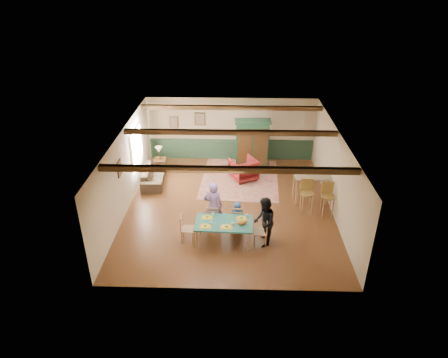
{
  "coord_description": "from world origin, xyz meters",
  "views": [
    {
      "loc": [
        0.17,
        -11.78,
        7.35
      ],
      "look_at": [
        -0.18,
        -0.09,
        1.15
      ],
      "focal_mm": 32.0,
      "sensor_mm": 36.0,
      "label": 1
    }
  ],
  "objects_px": {
    "dining_chair_end_right": "(260,231)",
    "cat": "(241,223)",
    "dining_chair_far_right": "(237,218)",
    "bar_stool_right": "(327,200)",
    "person_woman": "(264,222)",
    "armchair": "(244,169)",
    "dining_chair_far_left": "(213,217)",
    "table_lamp": "(159,153)",
    "dining_table": "(224,232)",
    "counter_table": "(310,188)",
    "bar_stool_left": "(307,198)",
    "end_table": "(160,165)",
    "armoire": "(252,144)",
    "dining_chair_end_left": "(188,228)",
    "person_man": "(213,206)",
    "person_child": "(237,216)",
    "sofa": "(154,175)"
  },
  "relations": [
    {
      "from": "dining_table",
      "to": "dining_chair_far_left",
      "type": "distance_m",
      "value": 0.78
    },
    {
      "from": "armoire",
      "to": "table_lamp",
      "type": "distance_m",
      "value": 3.77
    },
    {
      "from": "dining_table",
      "to": "cat",
      "type": "distance_m",
      "value": 0.69
    },
    {
      "from": "counter_table",
      "to": "end_table",
      "type": "bearing_deg",
      "value": 159.86
    },
    {
      "from": "person_man",
      "to": "armchair",
      "type": "distance_m",
      "value": 3.52
    },
    {
      "from": "dining_chair_end_left",
      "to": "armoire",
      "type": "bearing_deg",
      "value": -19.77
    },
    {
      "from": "dining_chair_end_right",
      "to": "bar_stool_left",
      "type": "relative_size",
      "value": 0.74
    },
    {
      "from": "armoire",
      "to": "end_table",
      "type": "relative_size",
      "value": 3.54
    },
    {
      "from": "table_lamp",
      "to": "bar_stool_right",
      "type": "height_order",
      "value": "bar_stool_right"
    },
    {
      "from": "dining_chair_end_left",
      "to": "armoire",
      "type": "distance_m",
      "value": 5.65
    },
    {
      "from": "dining_chair_far_left",
      "to": "table_lamp",
      "type": "distance_m",
      "value": 4.63
    },
    {
      "from": "person_child",
      "to": "bar_stool_left",
      "type": "height_order",
      "value": "bar_stool_left"
    },
    {
      "from": "person_child",
      "to": "armchair",
      "type": "height_order",
      "value": "person_child"
    },
    {
      "from": "dining_chair_far_right",
      "to": "bar_stool_left",
      "type": "distance_m",
      "value": 2.53
    },
    {
      "from": "dining_table",
      "to": "cat",
      "type": "height_order",
      "value": "cat"
    },
    {
      "from": "dining_chair_far_right",
      "to": "armoire",
      "type": "distance_m",
      "value": 4.67
    },
    {
      "from": "dining_chair_far_left",
      "to": "person_woman",
      "type": "xyz_separation_m",
      "value": [
        1.53,
        -0.73,
        0.33
      ]
    },
    {
      "from": "dining_chair_end_right",
      "to": "counter_table",
      "type": "bearing_deg",
      "value": 145.97
    },
    {
      "from": "armoire",
      "to": "sofa",
      "type": "distance_m",
      "value": 4.16
    },
    {
      "from": "dining_chair_end_left",
      "to": "cat",
      "type": "bearing_deg",
      "value": -93.37
    },
    {
      "from": "sofa",
      "to": "person_woman",
      "type": "bearing_deg",
      "value": -138.02
    },
    {
      "from": "person_woman",
      "to": "end_table",
      "type": "height_order",
      "value": "person_woman"
    },
    {
      "from": "dining_chair_end_right",
      "to": "bar_stool_left",
      "type": "bearing_deg",
      "value": 138.81
    },
    {
      "from": "dining_table",
      "to": "bar_stool_right",
      "type": "bearing_deg",
      "value": 24.99
    },
    {
      "from": "person_woman",
      "to": "sofa",
      "type": "bearing_deg",
      "value": -131.9
    },
    {
      "from": "table_lamp",
      "to": "bar_stool_left",
      "type": "relative_size",
      "value": 0.43
    },
    {
      "from": "cat",
      "to": "table_lamp",
      "type": "distance_m",
      "value": 5.76
    },
    {
      "from": "armchair",
      "to": "table_lamp",
      "type": "height_order",
      "value": "table_lamp"
    },
    {
      "from": "dining_chair_far_right",
      "to": "dining_chair_end_left",
      "type": "distance_m",
      "value": 1.61
    },
    {
      "from": "dining_chair_end_left",
      "to": "counter_table",
      "type": "xyz_separation_m",
      "value": [
        4.05,
        2.53,
        0.06
      ]
    },
    {
      "from": "person_man",
      "to": "person_child",
      "type": "relative_size",
      "value": 1.72
    },
    {
      "from": "table_lamp",
      "to": "counter_table",
      "type": "xyz_separation_m",
      "value": [
        5.69,
        -2.09,
        -0.33
      ]
    },
    {
      "from": "dining_chair_far_right",
      "to": "bar_stool_right",
      "type": "bearing_deg",
      "value": -161.14
    },
    {
      "from": "dining_chair_end_right",
      "to": "person_man",
      "type": "height_order",
      "value": "person_man"
    },
    {
      "from": "dining_chair_end_right",
      "to": "bar_stool_right",
      "type": "height_order",
      "value": "bar_stool_right"
    },
    {
      "from": "dining_table",
      "to": "person_woman",
      "type": "height_order",
      "value": "person_woman"
    },
    {
      "from": "person_child",
      "to": "cat",
      "type": "height_order",
      "value": "person_child"
    },
    {
      "from": "dining_chair_end_right",
      "to": "person_man",
      "type": "xyz_separation_m",
      "value": [
        -1.44,
        0.8,
        0.37
      ]
    },
    {
      "from": "counter_table",
      "to": "bar_stool_right",
      "type": "xyz_separation_m",
      "value": [
        0.39,
        -0.99,
        0.09
      ]
    },
    {
      "from": "dining_chair_far_left",
      "to": "dining_chair_end_left",
      "type": "xyz_separation_m",
      "value": [
        -0.73,
        -0.66,
        0.0
      ]
    },
    {
      "from": "armchair",
      "to": "bar_stool_left",
      "type": "xyz_separation_m",
      "value": [
        2.07,
        -2.43,
        0.18
      ]
    },
    {
      "from": "dining_chair_far_left",
      "to": "counter_table",
      "type": "distance_m",
      "value": 3.82
    },
    {
      "from": "person_man",
      "to": "armoire",
      "type": "distance_m",
      "value": 4.7
    },
    {
      "from": "dining_chair_end_left",
      "to": "armchair",
      "type": "xyz_separation_m",
      "value": [
        1.73,
        4.09,
        -0.02
      ]
    },
    {
      "from": "dining_chair_far_left",
      "to": "armchair",
      "type": "xyz_separation_m",
      "value": [
        1.0,
        3.43,
        -0.02
      ]
    },
    {
      "from": "dining_chair_end_right",
      "to": "cat",
      "type": "relative_size",
      "value": 2.64
    },
    {
      "from": "cat",
      "to": "armoire",
      "type": "relative_size",
      "value": 0.17
    },
    {
      "from": "person_woman",
      "to": "armchair",
      "type": "xyz_separation_m",
      "value": [
        -0.54,
        4.16,
        -0.35
      ]
    },
    {
      "from": "dining_chair_end_left",
      "to": "person_man",
      "type": "height_order",
      "value": "person_man"
    },
    {
      "from": "dining_chair_end_right",
      "to": "dining_chair_far_right",
      "type": "bearing_deg",
      "value": -133.83
    }
  ]
}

